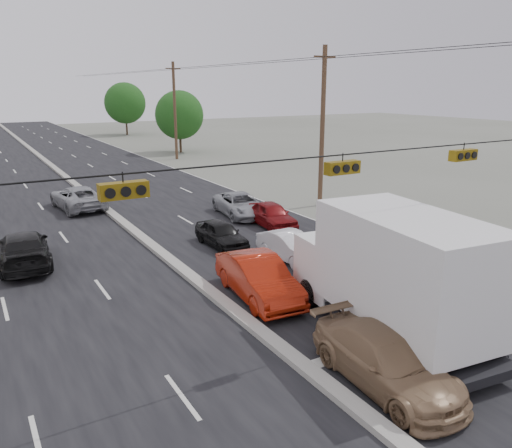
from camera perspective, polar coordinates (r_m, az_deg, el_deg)
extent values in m
plane|color=#606356|center=(14.83, 4.23, -15.33)|extent=(200.00, 200.00, 0.00)
cube|color=black|center=(41.76, -19.92, 4.10)|extent=(20.00, 160.00, 0.02)
cube|color=gray|center=(41.74, -19.93, 4.24)|extent=(0.50, 160.00, 0.20)
cylinder|color=#422D1E|center=(32.35, 7.59, 10.78)|extent=(0.30, 0.30, 10.00)
cube|color=#422D1E|center=(32.29, 7.87, 18.41)|extent=(1.60, 0.12, 0.12)
cylinder|color=#422D1E|center=(54.23, -9.25, 12.58)|extent=(0.30, 0.30, 10.00)
cube|color=#422D1E|center=(54.20, -9.46, 17.12)|extent=(1.60, 0.12, 0.12)
cylinder|color=black|center=(12.87, 4.75, 7.44)|extent=(25.00, 0.04, 0.04)
cube|color=#72590C|center=(11.00, -14.89, 3.74)|extent=(1.05, 0.30, 0.35)
cube|color=#72590C|center=(13.83, 9.83, 6.37)|extent=(1.05, 0.30, 0.35)
cube|color=#72590C|center=(17.46, 22.59, 7.28)|extent=(1.05, 0.30, 0.35)
cylinder|color=#382619|center=(60.08, -8.63, 9.29)|extent=(0.28, 0.28, 2.52)
sphere|color=#134412|center=(59.83, -8.75, 12.22)|extent=(5.60, 5.60, 5.60)
cylinder|color=#382619|center=(83.95, -14.57, 10.83)|extent=(0.28, 0.28, 2.88)
sphere|color=#134412|center=(83.77, -14.74, 13.22)|extent=(6.40, 6.40, 6.40)
cube|color=black|center=(16.61, 14.45, -10.26)|extent=(3.56, 8.21, 0.28)
cube|color=white|center=(15.23, 17.02, -4.97)|extent=(3.51, 5.98, 3.18)
cube|color=white|center=(18.43, 9.15, -4.27)|extent=(2.97, 2.47, 2.04)
cylinder|color=black|center=(17.95, 6.27, -7.83)|extent=(0.46, 1.06, 1.02)
cylinder|color=black|center=(19.17, 12.52, -6.56)|extent=(0.46, 1.06, 1.02)
cylinder|color=black|center=(14.24, 16.84, -15.05)|extent=(0.46, 1.06, 1.02)
cylinder|color=black|center=(15.75, 23.67, -12.62)|extent=(0.46, 1.06, 1.02)
imported|color=#8A6A4B|center=(13.86, 14.58, -14.93)|extent=(2.19, 4.85, 1.38)
imported|color=#9D1C09|center=(18.40, 0.27, -6.21)|extent=(2.14, 4.90, 1.57)
imported|color=black|center=(24.33, -3.98, -1.17)|extent=(1.50, 3.69, 1.25)
imported|color=white|center=(22.41, 3.98, -2.64)|extent=(1.45, 3.84, 1.25)
imported|color=#95989C|center=(30.05, -1.75, 2.19)|extent=(2.81, 5.08, 1.35)
imported|color=maroon|center=(27.67, 1.81, 1.04)|extent=(2.00, 4.14, 1.36)
imported|color=black|center=(23.91, -25.02, -2.64)|extent=(2.45, 5.28, 1.49)
imported|color=#929499|center=(33.67, -19.71, 2.84)|extent=(2.93, 5.48, 1.47)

